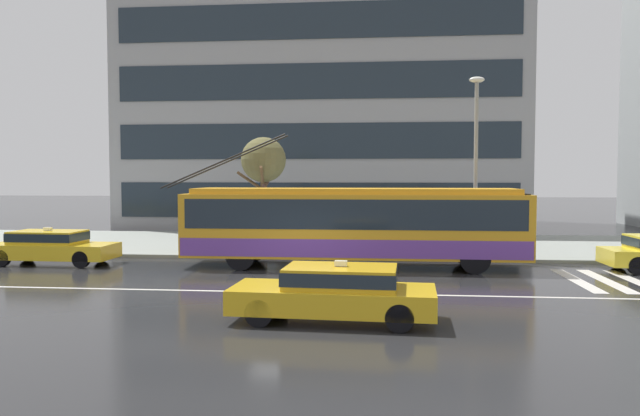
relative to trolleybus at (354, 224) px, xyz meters
The scene contains 17 objects.
ground_plane 4.39m from the trolleybus, 113.92° to the right, with size 160.00×160.00×0.00m, color #262628.
sidewalk_slab 6.97m from the trolleybus, 104.12° to the left, with size 80.00×10.00×0.14m, color gray.
crosswalk_stripe_edge_near 7.64m from the trolleybus, 16.09° to the right, with size 0.44×4.40×0.01m, color beige.
crosswalk_stripe_inner_a 8.49m from the trolleybus, 14.38° to the right, with size 0.44×4.40×0.01m, color beige.
crosswalk_stripe_center 9.35m from the trolleybus, 12.99° to the right, with size 0.44×4.40×0.01m, color beige.
lane_centre_line 5.45m from the trolleybus, 108.57° to the right, with size 72.00×0.14×0.01m, color silver.
trolleybus is the anchor object (origin of this frame).
taxi_queued_behind_bus 11.44m from the trolleybus, behind, with size 4.70×1.83×1.39m.
taxi_oncoming_near 8.23m from the trolleybus, 90.47° to the right, with size 4.73×2.02×1.39m.
bus_shelter 4.03m from the trolleybus, 121.37° to the left, with size 4.18×1.61×2.45m.
pedestrian_at_shelter 4.31m from the trolleybus, 99.00° to the left, with size 1.51×1.51×1.89m.
pedestrian_approaching_curb 3.86m from the trolleybus, 66.25° to the left, with size 1.33×1.33×1.93m.
pedestrian_walking_past 4.67m from the trolleybus, 117.97° to the left, with size 1.10×1.10×2.04m.
pedestrian_waiting_by_pole 4.18m from the trolleybus, 85.31° to the left, with size 1.28×1.28×2.00m.
street_lamp 6.06m from the trolleybus, 29.03° to the left, with size 0.60×0.32×7.11m.
street_tree_bare 6.93m from the trolleybus, 131.15° to the left, with size 2.23×2.24×4.94m.
office_tower_corner_left 20.81m from the trolleybus, 98.48° to the left, with size 25.35×12.48×17.85m.
Camera 1 is at (2.56, -17.88, 3.31)m, focal length 33.48 mm.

